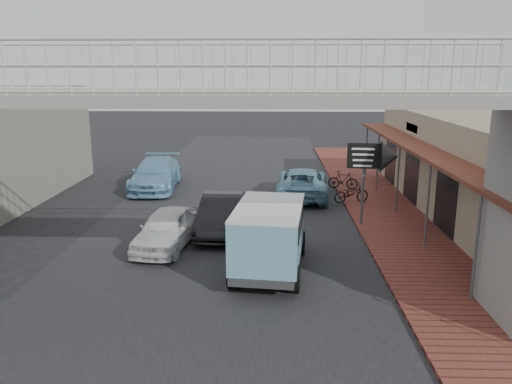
# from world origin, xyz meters

# --- Properties ---
(ground) EXTENTS (120.00, 120.00, 0.00)m
(ground) POSITION_xyz_m (0.00, 0.00, 0.00)
(ground) COLOR black
(ground) RESTS_ON ground
(road_strip) EXTENTS (10.00, 60.00, 0.01)m
(road_strip) POSITION_xyz_m (0.00, 0.00, 0.01)
(road_strip) COLOR black
(road_strip) RESTS_ON ground
(sidewalk) EXTENTS (3.00, 40.00, 0.10)m
(sidewalk) POSITION_xyz_m (6.50, 3.00, 0.05)
(sidewalk) COLOR brown
(sidewalk) RESTS_ON ground
(footbridge) EXTENTS (16.40, 2.40, 6.34)m
(footbridge) POSITION_xyz_m (0.00, -4.00, 3.18)
(footbridge) COLOR gray
(footbridge) RESTS_ON ground
(white_hatchback) EXTENTS (1.96, 3.92, 1.28)m
(white_hatchback) POSITION_xyz_m (-1.69, 0.84, 0.64)
(white_hatchback) COLOR white
(white_hatchback) RESTS_ON ground
(dark_sedan) EXTENTS (1.62, 4.23, 1.38)m
(dark_sedan) POSITION_xyz_m (0.00, 2.47, 0.69)
(dark_sedan) COLOR black
(dark_sedan) RESTS_ON ground
(angkot_curb) EXTENTS (2.63, 5.11, 1.38)m
(angkot_curb) POSITION_xyz_m (3.23, 7.85, 0.69)
(angkot_curb) COLOR #689EB5
(angkot_curb) RESTS_ON ground
(angkot_far) EXTENTS (2.41, 5.32, 1.51)m
(angkot_far) POSITION_xyz_m (-4.00, 9.36, 0.76)
(angkot_far) COLOR #6FA3C0
(angkot_far) RESTS_ON ground
(angkot_van) EXTENTS (2.30, 4.33, 2.04)m
(angkot_van) POSITION_xyz_m (1.75, -1.12, 1.29)
(angkot_van) COLOR black
(angkot_van) RESTS_ON ground
(motorcycle_near) EXTENTS (1.72, 1.05, 0.85)m
(motorcycle_near) POSITION_xyz_m (5.30, 6.51, 0.53)
(motorcycle_near) COLOR black
(motorcycle_near) RESTS_ON sidewalk
(motorcycle_far) EXTENTS (1.52, 0.83, 0.88)m
(motorcycle_far) POSITION_xyz_m (5.30, 9.17, 0.54)
(motorcycle_far) COLOR black
(motorcycle_far) RESTS_ON sidewalk
(arrow_sign) EXTENTS (1.88, 1.21, 3.19)m
(arrow_sign) POSITION_xyz_m (5.98, 3.25, 2.68)
(arrow_sign) COLOR #59595B
(arrow_sign) RESTS_ON sidewalk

